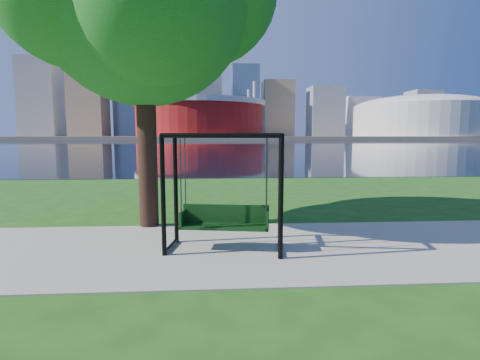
{
  "coord_description": "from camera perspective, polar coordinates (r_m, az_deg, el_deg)",
  "views": [
    {
      "loc": [
        -0.78,
        -7.73,
        2.25
      ],
      "look_at": [
        -0.26,
        0.0,
        1.33
      ],
      "focal_mm": 28.0,
      "sensor_mm": 36.0,
      "label": 1
    }
  ],
  "objects": [
    {
      "name": "swing",
      "position": [
        7.25,
        -2.35,
        -2.29
      ],
      "size": [
        2.37,
        1.32,
        2.3
      ],
      "rotation": [
        0.0,
        0.0,
        -0.16
      ],
      "color": "black",
      "rests_on": "ground"
    },
    {
      "name": "far_bank",
      "position": [
        313.73,
        -3.75,
        6.49
      ],
      "size": [
        900.0,
        228.0,
        2.0
      ],
      "primitive_type": "cube",
      "color": "#937F60",
      "rests_on": "ground"
    },
    {
      "name": "skyline",
      "position": [
        328.87,
        -4.56,
        12.59
      ],
      "size": [
        392.0,
        66.0,
        96.5
      ],
      "color": "gray",
      "rests_on": "far_bank"
    },
    {
      "name": "path",
      "position": [
        7.61,
        2.24,
        -10.35
      ],
      "size": [
        120.0,
        4.0,
        0.03
      ],
      "primitive_type": "cube",
      "color": "#9E937F",
      "rests_on": "ground"
    },
    {
      "name": "river",
      "position": [
        109.75,
        -3.47,
        5.55
      ],
      "size": [
        900.0,
        180.0,
        0.02
      ],
      "primitive_type": "cube",
      "color": "black",
      "rests_on": "ground"
    },
    {
      "name": "ground",
      "position": [
        8.09,
        1.85,
        -9.41
      ],
      "size": [
        900.0,
        900.0,
        0.0
      ],
      "primitive_type": "plane",
      "color": "#1E5114",
      "rests_on": "ground"
    },
    {
      "name": "stadium",
      "position": [
        243.2,
        -6.12,
        9.52
      ],
      "size": [
        83.0,
        83.0,
        32.0
      ],
      "color": "maroon",
      "rests_on": "far_bank"
    },
    {
      "name": "arena",
      "position": [
        278.46,
        25.66,
        8.88
      ],
      "size": [
        84.0,
        84.0,
        26.56
      ],
      "color": "beige",
      "rests_on": "far_bank"
    }
  ]
}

